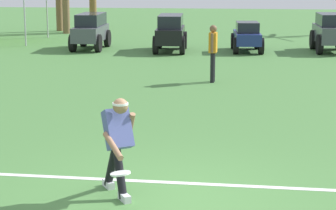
{
  "coord_description": "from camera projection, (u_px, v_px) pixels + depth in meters",
  "views": [
    {
      "loc": [
        0.91,
        -8.4,
        3.15
      ],
      "look_at": [
        -0.23,
        2.03,
        0.9
      ],
      "focal_mm": 70.0,
      "sensor_mm": 36.0,
      "label": 1
    }
  ],
  "objects": [
    {
      "name": "parked_car_slot_b",
      "position": [
        171.0,
        32.0,
        24.22
      ],
      "size": [
        1.23,
        2.44,
        1.34
      ],
      "color": "black",
      "rests_on": "ground_plane"
    },
    {
      "name": "frisbee_in_flight",
      "position": [
        120.0,
        173.0,
        8.39
      ],
      "size": [
        0.36,
        0.36,
        0.06
      ],
      "color": "white"
    },
    {
      "name": "ground_plane",
      "position": [
        169.0,
        201.0,
        8.92
      ],
      "size": [
        80.0,
        80.0,
        0.0
      ],
      "primitive_type": "plane",
      "color": "#477A3C"
    },
    {
      "name": "frisbee_thrower",
      "position": [
        118.0,
        141.0,
        8.94
      ],
      "size": [
        0.58,
        1.08,
        1.41
      ],
      "color": "black",
      "rests_on": "ground_plane"
    },
    {
      "name": "parked_car_slot_a",
      "position": [
        91.0,
        30.0,
        24.83
      ],
      "size": [
        1.15,
        2.4,
        1.34
      ],
      "color": "#474C51",
      "rests_on": "ground_plane"
    },
    {
      "name": "teammate_near_sideline",
      "position": [
        213.0,
        48.0,
        17.75
      ],
      "size": [
        0.23,
        0.5,
        1.56
      ],
      "color": "black",
      "rests_on": "ground_plane"
    },
    {
      "name": "field_line_paint",
      "position": [
        174.0,
        183.0,
        9.66
      ],
      "size": [
        23.21,
        1.01,
        0.01
      ],
      "primitive_type": "cube",
      "rotation": [
        0.0,
        0.0,
        -0.04
      ],
      "color": "white",
      "rests_on": "ground_plane"
    },
    {
      "name": "parked_car_slot_c",
      "position": [
        247.0,
        36.0,
        24.15
      ],
      "size": [
        1.23,
        2.26,
        1.1
      ],
      "color": "navy",
      "rests_on": "ground_plane"
    },
    {
      "name": "parked_car_slot_d",
      "position": [
        330.0,
        32.0,
        24.05
      ],
      "size": [
        1.26,
        2.39,
        1.4
      ],
      "color": "#474C51",
      "rests_on": "ground_plane"
    }
  ]
}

